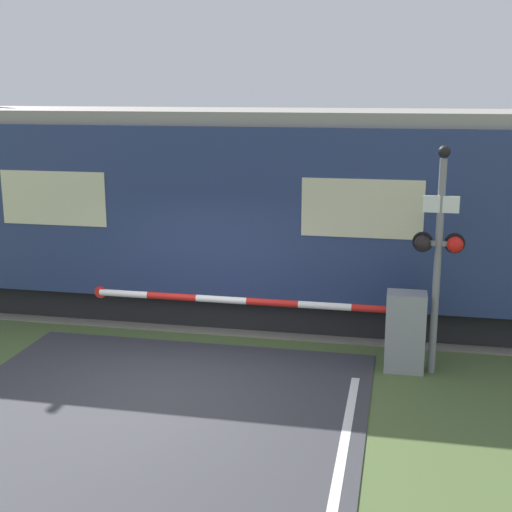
# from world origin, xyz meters

# --- Properties ---
(ground_plane) EXTENTS (80.00, 80.00, 0.00)m
(ground_plane) POSITION_xyz_m (0.00, 0.00, 0.00)
(ground_plane) COLOR #4C6033
(track_bed) EXTENTS (36.00, 3.20, 0.13)m
(track_bed) POSITION_xyz_m (0.00, 4.08, 0.02)
(track_bed) COLOR slate
(track_bed) RESTS_ON ground_plane
(train) EXTENTS (19.90, 3.08, 3.87)m
(train) POSITION_xyz_m (2.55, 4.08, 1.98)
(train) COLOR black
(train) RESTS_ON ground_plane
(crossing_barrier) EXTENTS (5.38, 0.44, 1.24)m
(crossing_barrier) POSITION_xyz_m (2.94, 1.53, 0.68)
(crossing_barrier) COLOR gray
(crossing_barrier) RESTS_ON ground_plane
(signal_post) EXTENTS (0.76, 0.26, 3.47)m
(signal_post) POSITION_xyz_m (3.74, 1.52, 1.96)
(signal_post) COLOR gray
(signal_post) RESTS_ON ground_plane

